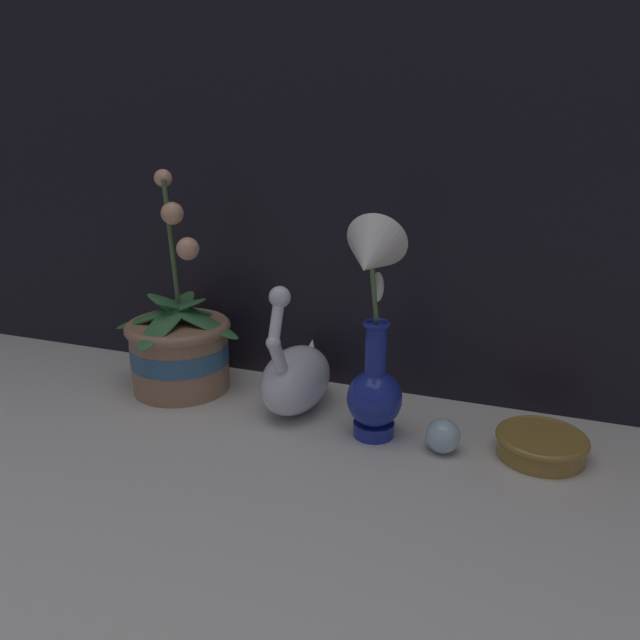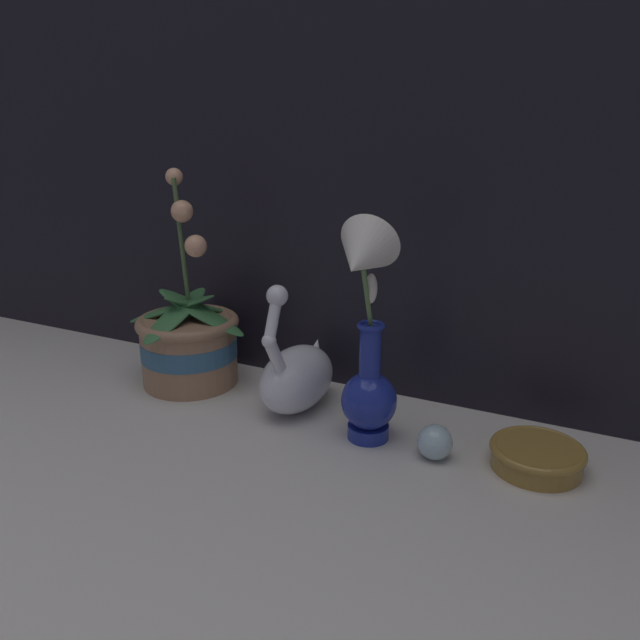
% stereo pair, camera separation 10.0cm
% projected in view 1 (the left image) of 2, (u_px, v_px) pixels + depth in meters
% --- Properties ---
extents(ground_plane, '(2.80, 2.80, 0.00)m').
position_uv_depth(ground_plane, '(313.00, 448.00, 0.93)').
color(ground_plane, beige).
extents(window_backdrop, '(2.80, 0.03, 1.20)m').
position_uv_depth(window_backdrop, '(369.00, 32.00, 0.98)').
color(window_backdrop, black).
rests_on(window_backdrop, ground_plane).
extents(orchid_potted_plant, '(0.24, 0.23, 0.39)m').
position_uv_depth(orchid_potted_plant, '(180.00, 346.00, 1.12)').
color(orchid_potted_plant, '#9E7556').
rests_on(orchid_potted_plant, ground_plane).
extents(swan_figurine, '(0.11, 0.20, 0.23)m').
position_uv_depth(swan_figurine, '(296.00, 375.00, 1.05)').
color(swan_figurine, white).
rests_on(swan_figurine, ground_plane).
extents(blue_vase, '(0.09, 0.14, 0.35)m').
position_uv_depth(blue_vase, '(373.00, 343.00, 0.91)').
color(blue_vase, navy).
rests_on(blue_vase, ground_plane).
extents(glass_sphere, '(0.05, 0.05, 0.05)m').
position_uv_depth(glass_sphere, '(443.00, 436.00, 0.92)').
color(glass_sphere, silver).
rests_on(glass_sphere, ground_plane).
extents(amber_dish, '(0.13, 0.13, 0.04)m').
position_uv_depth(amber_dish, '(541.00, 444.00, 0.91)').
color(amber_dish, olive).
rests_on(amber_dish, ground_plane).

